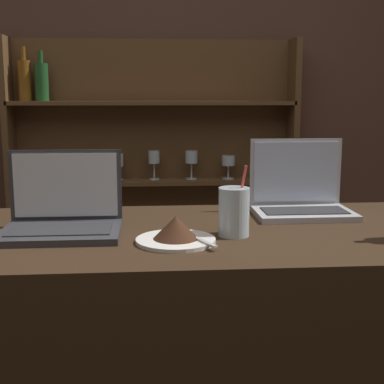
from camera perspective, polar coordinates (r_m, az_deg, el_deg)
The scene contains 6 objects.
back_wall at distance 2.86m, azimuth -3.36°, elevation 10.75°, with size 7.00×0.06×2.70m.
back_shelf at distance 2.82m, azimuth -4.30°, elevation 0.34°, with size 1.47×0.18×1.61m.
laptop_near at distance 1.47m, azimuth -13.63°, elevation -2.46°, with size 0.31×0.23×0.21m.
laptop_far at distance 1.69m, azimuth 11.47°, elevation -0.51°, with size 0.29×0.20×0.23m.
cake_plate at distance 1.33m, azimuth -1.80°, elevation -4.31°, with size 0.20×0.20×0.07m.
water_glass at distance 1.39m, azimuth 4.50°, elevation -2.11°, with size 0.08×0.08×0.19m.
Camera 1 is at (-0.06, -1.07, 1.32)m, focal length 50.00 mm.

